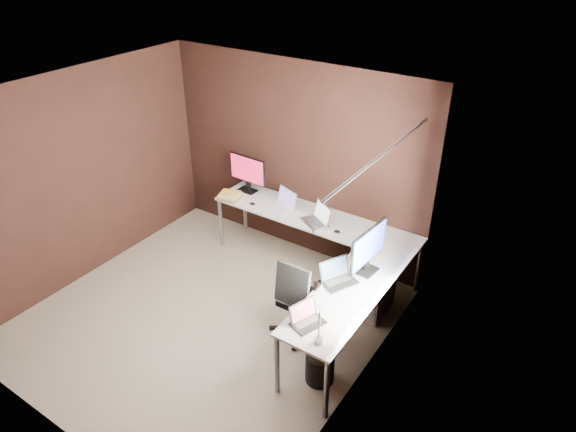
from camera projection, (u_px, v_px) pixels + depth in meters
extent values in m
cube|color=tan|center=(207.00, 318.00, 5.74)|extent=(3.60, 3.60, 0.00)
cube|color=white|center=(184.00, 99.00, 4.48)|extent=(3.60, 3.60, 0.00)
cube|color=black|center=(295.00, 160.00, 6.40)|extent=(3.60, 0.00, 2.50)
cube|color=black|center=(33.00, 326.00, 3.81)|extent=(3.60, 0.00, 2.50)
cube|color=black|center=(81.00, 178.00, 5.97)|extent=(0.00, 3.60, 2.50)
cube|color=black|center=(359.00, 284.00, 4.25)|extent=(0.00, 3.60, 2.50)
cube|color=white|center=(378.00, 244.00, 4.41)|extent=(0.00, 1.00, 1.30)
cube|color=#C86C17|center=(332.00, 306.00, 4.00)|extent=(0.01, 0.35, 2.00)
cube|color=#C86C17|center=(404.00, 226.00, 5.05)|extent=(0.01, 0.35, 2.00)
cylinder|color=slate|center=(383.00, 153.00, 4.00)|extent=(0.02, 1.90, 0.02)
cube|color=white|center=(314.00, 218.00, 6.23)|extent=(2.65, 0.60, 0.03)
cube|color=white|center=(345.00, 297.00, 4.93)|extent=(0.60, 1.65, 0.03)
cylinder|color=slate|center=(221.00, 223.00, 6.84)|extent=(0.05, 0.05, 0.70)
cylinder|color=slate|center=(245.00, 207.00, 7.21)|extent=(0.05, 0.05, 0.70)
cylinder|color=slate|center=(277.00, 364.00, 4.68)|extent=(0.05, 0.05, 0.70)
cylinder|color=slate|center=(326.00, 389.00, 4.43)|extent=(0.05, 0.05, 0.70)
cylinder|color=slate|center=(419.00, 266.00, 5.99)|extent=(0.05, 0.05, 0.70)
cube|color=white|center=(370.00, 287.00, 5.73)|extent=(0.42, 0.50, 0.60)
cube|color=black|center=(248.00, 190.00, 6.81)|extent=(0.25, 0.17, 0.01)
cube|color=black|center=(248.00, 185.00, 6.79)|extent=(0.06, 0.04, 0.11)
cube|color=black|center=(248.00, 169.00, 6.67)|extent=(0.56, 0.05, 0.36)
cube|color=#BC143A|center=(247.00, 170.00, 6.66)|extent=(0.53, 0.03, 0.33)
cube|color=black|center=(368.00, 271.00, 5.26)|extent=(0.17, 0.25, 0.01)
cube|color=black|center=(367.00, 266.00, 5.24)|extent=(0.04, 0.06, 0.11)
cube|color=black|center=(369.00, 245.00, 5.11)|extent=(0.08, 0.62, 0.39)
cube|color=#2443B0|center=(370.00, 246.00, 5.10)|extent=(0.06, 0.59, 0.36)
cube|color=white|center=(281.00, 208.00, 6.40)|extent=(0.40, 0.34, 0.02)
cube|color=white|center=(287.00, 198.00, 6.39)|extent=(0.34, 0.17, 0.21)
cube|color=#6D5C9F|center=(286.00, 198.00, 6.39)|extent=(0.30, 0.15, 0.18)
cube|color=silver|center=(315.00, 223.00, 6.09)|extent=(0.42, 0.39, 0.02)
cube|color=silver|center=(322.00, 213.00, 6.06)|extent=(0.33, 0.23, 0.22)
cube|color=silver|center=(322.00, 213.00, 6.06)|extent=(0.29, 0.20, 0.18)
cube|color=black|center=(339.00, 282.00, 5.10)|extent=(0.36, 0.41, 0.02)
cube|color=black|center=(334.00, 268.00, 5.11)|extent=(0.21, 0.33, 0.21)
cube|color=#192837|center=(334.00, 268.00, 5.11)|extent=(0.18, 0.29, 0.18)
cube|color=black|center=(308.00, 323.00, 4.58)|extent=(0.29, 0.34, 0.02)
cube|color=black|center=(303.00, 310.00, 4.59)|extent=(0.15, 0.29, 0.18)
cube|color=#AA506B|center=(303.00, 310.00, 4.58)|extent=(0.13, 0.26, 0.16)
cube|color=#997852|center=(230.00, 198.00, 6.62)|extent=(0.29, 0.24, 0.03)
cube|color=gold|center=(230.00, 196.00, 6.61)|extent=(0.28, 0.23, 0.02)
cube|color=beige|center=(230.00, 194.00, 6.60)|extent=(0.30, 0.26, 0.02)
cube|color=gold|center=(230.00, 193.00, 6.59)|extent=(0.28, 0.25, 0.02)
ellipsoid|color=black|center=(252.00, 204.00, 6.47)|extent=(0.10, 0.08, 0.03)
ellipsoid|color=black|center=(337.00, 232.00, 5.90)|extent=(0.09, 0.06, 0.03)
cylinder|color=slate|center=(319.00, 340.00, 4.37)|extent=(0.07, 0.07, 0.06)
cylinder|color=slate|center=(319.00, 325.00, 4.28)|extent=(0.02, 0.02, 0.30)
cylinder|color=slate|center=(317.00, 302.00, 4.22)|extent=(0.02, 0.16, 0.22)
cone|color=slate|center=(316.00, 288.00, 4.26)|extent=(0.09, 0.12, 0.12)
cylinder|color=slate|center=(302.00, 314.00, 5.46)|extent=(0.05, 0.05, 0.34)
cube|color=black|center=(302.00, 299.00, 5.36)|extent=(0.41, 0.41, 0.07)
cube|color=black|center=(292.00, 285.00, 5.07)|extent=(0.37, 0.11, 0.45)
cylinder|color=black|center=(320.00, 367.00, 4.90)|extent=(0.31, 0.31, 0.32)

